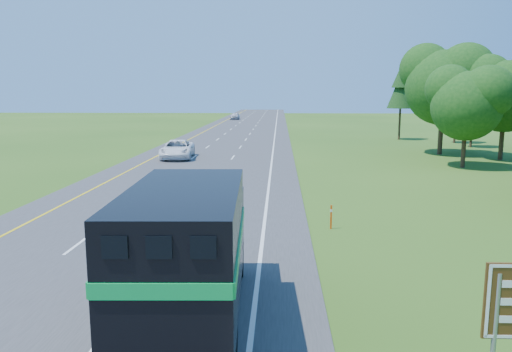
% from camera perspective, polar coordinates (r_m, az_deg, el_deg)
% --- Properties ---
extents(road, '(15.00, 260.00, 0.04)m').
position_cam_1_polar(road, '(49.69, -4.45, 2.57)').
color(road, '#38383A').
rests_on(road, ground).
extents(lane_markings, '(11.15, 260.00, 0.01)m').
position_cam_1_polar(lane_markings, '(49.69, -4.45, 2.59)').
color(lane_markings, yellow).
rests_on(lane_markings, road).
extents(horse_truck, '(2.99, 8.54, 3.73)m').
position_cam_1_polar(horse_truck, '(12.97, -7.67, -8.41)').
color(horse_truck, black).
rests_on(horse_truck, road).
extents(white_suv, '(3.27, 6.22, 1.67)m').
position_cam_1_polar(white_suv, '(46.41, -8.98, 3.05)').
color(white_suv, white).
rests_on(white_suv, road).
extents(far_car, '(2.01, 4.62, 1.55)m').
position_cam_1_polar(far_car, '(112.87, -2.42, 6.87)').
color(far_car, '#BCBCC3').
rests_on(far_car, road).
extents(delineator, '(0.09, 0.05, 1.08)m').
position_cam_1_polar(delineator, '(22.48, 8.58, -4.56)').
color(delineator, '#FF4C0D').
rests_on(delineator, ground).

